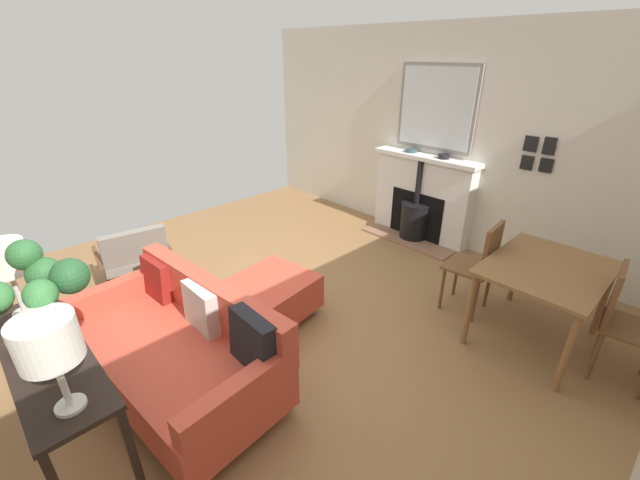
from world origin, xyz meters
name	(u,v)px	position (x,y,z in m)	size (l,w,h in m)	color
ground_plane	(249,321)	(0.00, 0.00, 0.00)	(5.86, 5.79, 0.01)	olive
wall_left	(434,138)	(-2.93, 0.00, 1.30)	(0.12, 5.79, 2.61)	silver
fireplace	(420,202)	(-2.73, 0.03, 0.49)	(0.54, 1.42, 1.11)	#93664C
mirror_over_mantel	(436,108)	(-2.84, 0.03, 1.67)	(0.04, 1.03, 1.00)	gray
mantel_bowl_near	(411,150)	(-2.75, -0.21, 1.14)	(0.15, 0.15, 0.04)	#334C56
mantel_bowl_far	(444,156)	(-2.75, 0.26, 1.14)	(0.14, 0.14, 0.06)	black
sofa	(180,346)	(0.78, 0.29, 0.34)	(1.00, 1.80, 0.78)	#B2B2B7
ottoman	(274,294)	(-0.22, 0.11, 0.25)	(0.75, 0.74, 0.42)	#B2B2B7
armchair_accent	(134,254)	(0.50, -1.27, 0.41)	(0.76, 0.68, 0.74)	brown
console_table	(50,366)	(1.53, 0.29, 0.64)	(0.39, 1.40, 0.73)	black
table_lamp_near_end	(5,261)	(1.53, -0.23, 1.13)	(0.25, 0.25, 0.52)	beige
table_lamp_far_end	(48,343)	(1.53, 0.82, 1.13)	(0.27, 0.27, 0.51)	white
potted_plant	(37,291)	(1.48, 0.43, 1.19)	(0.48, 0.56, 0.67)	silver
book_stack	(38,339)	(1.54, 0.17, 0.76)	(0.29, 0.20, 0.06)	olive
dining_table	(546,276)	(-1.63, 1.92, 0.63)	(1.06, 0.84, 0.72)	olive
dining_chair_near_fireplace	(479,262)	(-1.64, 1.36, 0.55)	(0.44, 0.44, 0.92)	brown
dining_chair_by_back_wall	(622,316)	(-1.62, 2.47, 0.53)	(0.44, 0.44, 0.91)	brown
photo_gallery_row	(538,154)	(-2.86, 1.27, 1.32)	(0.02, 0.32, 0.37)	black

